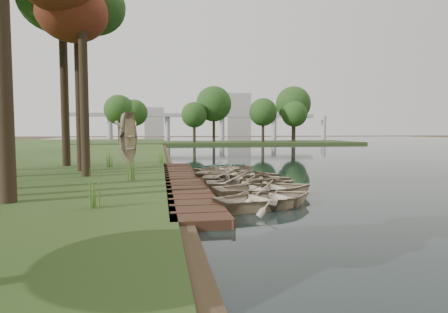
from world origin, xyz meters
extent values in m
plane|color=#3D2F1D|center=(0.00, 0.00, 0.00)|extent=(300.00, 300.00, 0.00)
cube|color=#382115|center=(-1.60, 0.00, 0.15)|extent=(1.60, 16.00, 0.30)
cube|color=#2E411D|center=(8.00, 50.00, 0.23)|extent=(50.00, 14.00, 0.45)
cylinder|color=black|center=(-15.33, 50.00, 2.85)|extent=(0.50, 0.50, 4.80)
sphere|color=#244617|center=(-15.33, 50.00, 6.45)|extent=(5.60, 5.60, 5.60)
cylinder|color=black|center=(-8.67, 50.00, 2.85)|extent=(0.50, 0.50, 4.80)
sphere|color=#244617|center=(-8.67, 50.00, 6.45)|extent=(5.60, 5.60, 5.60)
cylinder|color=black|center=(-2.00, 50.00, 2.85)|extent=(0.50, 0.50, 4.80)
sphere|color=#244617|center=(-2.00, 50.00, 6.45)|extent=(5.60, 5.60, 5.60)
cylinder|color=black|center=(4.67, 50.00, 2.85)|extent=(0.50, 0.50, 4.80)
sphere|color=#244617|center=(4.67, 50.00, 6.45)|extent=(5.60, 5.60, 5.60)
cylinder|color=black|center=(11.33, 50.00, 2.85)|extent=(0.50, 0.50, 4.80)
sphere|color=#244617|center=(11.33, 50.00, 6.45)|extent=(5.60, 5.60, 5.60)
cylinder|color=black|center=(18.00, 50.00, 2.85)|extent=(0.50, 0.50, 4.80)
sphere|color=#244617|center=(18.00, 50.00, 6.45)|extent=(5.60, 5.60, 5.60)
cylinder|color=black|center=(24.67, 50.00, 2.85)|extent=(0.50, 0.50, 4.80)
sphere|color=#244617|center=(24.67, 50.00, 6.45)|extent=(5.60, 5.60, 5.60)
cube|color=#A5A5A0|center=(10.00, 120.00, 8.00)|extent=(90.00, 4.00, 1.20)
cylinder|color=#A5A5A0|center=(-20.00, 120.00, 4.00)|extent=(1.80, 1.80, 8.00)
cylinder|color=#A5A5A0|center=(0.00, 120.00, 4.00)|extent=(1.80, 1.80, 8.00)
cylinder|color=#A5A5A0|center=(20.00, 120.00, 4.00)|extent=(1.80, 1.80, 8.00)
cylinder|color=#A5A5A0|center=(40.00, 120.00, 4.00)|extent=(1.80, 1.80, 8.00)
cylinder|color=#A5A5A0|center=(60.00, 120.00, 4.00)|extent=(1.80, 1.80, 8.00)
cube|color=#A5A5A0|center=(30.00, 140.00, 9.00)|extent=(10.00, 8.00, 18.00)
cube|color=#A5A5A0|center=(-5.00, 145.00, 6.00)|extent=(8.00, 8.00, 12.00)
imported|color=tan|center=(0.75, -5.53, 0.41)|extent=(4.14, 3.53, 0.73)
imported|color=tan|center=(1.14, -3.87, 0.45)|extent=(4.20, 3.29, 0.79)
imported|color=tan|center=(0.98, -2.29, 0.43)|extent=(3.72, 2.71, 0.76)
imported|color=tan|center=(1.06, -1.14, 0.45)|extent=(4.48, 3.71, 0.80)
imported|color=tan|center=(0.99, 0.30, 0.47)|extent=(4.79, 4.14, 0.83)
imported|color=tan|center=(0.77, 1.89, 0.39)|extent=(3.77, 3.15, 0.67)
imported|color=tan|center=(1.02, 3.32, 0.44)|extent=(4.49, 3.93, 0.77)
imported|color=#287063|center=(1.16, 5.19, 0.37)|extent=(3.65, 3.10, 0.64)
imported|color=tan|center=(-4.39, 5.59, 0.64)|extent=(3.92, 3.46, 0.67)
cylinder|color=black|center=(-7.16, -4.69, 6.03)|extent=(0.47, 0.47, 11.45)
cylinder|color=black|center=(-6.11, 1.72, 4.36)|extent=(0.40, 0.40, 8.11)
ellipsoid|color=maroon|center=(-6.11, 1.72, 8.41)|extent=(3.74, 3.74, 3.18)
cylinder|color=black|center=(-6.85, 4.34, 4.65)|extent=(0.41, 0.41, 8.71)
ellipsoid|color=#244617|center=(-6.85, 4.34, 9.01)|extent=(3.70, 3.70, 3.14)
cylinder|color=black|center=(-8.33, 7.46, 6.27)|extent=(0.48, 0.48, 11.95)
cone|color=#3F661E|center=(-4.34, -5.89, 0.81)|extent=(0.60, 0.60, 1.02)
cone|color=#3F661E|center=(-3.95, -0.02, 0.84)|extent=(0.60, 0.60, 1.09)
cone|color=#3F661E|center=(-5.61, 6.08, 0.80)|extent=(0.60, 0.60, 1.00)
cone|color=#3F661E|center=(-2.60, 8.15, 0.74)|extent=(0.60, 0.60, 0.88)
camera|label=1|loc=(-2.60, -16.86, 2.49)|focal=30.00mm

